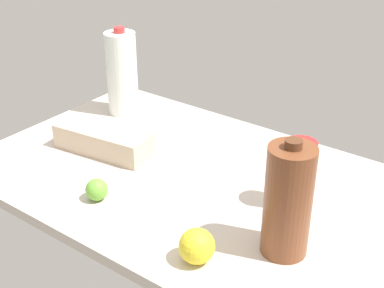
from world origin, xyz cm
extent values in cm
cube|color=beige|center=(0.00, 0.00, 1.50)|extent=(120.00, 76.00, 3.00)
cylinder|color=beige|center=(29.01, 4.25, 11.24)|extent=(7.21, 7.21, 16.48)
cylinder|color=red|center=(29.01, 4.25, 20.18)|extent=(7.43, 7.43, 1.40)
cylinder|color=white|center=(-43.94, 20.37, 16.80)|extent=(10.20, 10.20, 27.61)
cylinder|color=red|center=(-43.94, 20.37, 31.51)|extent=(3.57, 3.57, 1.80)
cube|color=beige|center=(-29.53, -3.74, 6.61)|extent=(30.34, 14.61, 7.22)
cylinder|color=brown|center=(34.68, -13.03, 15.81)|extent=(10.29, 10.29, 25.62)
cylinder|color=#59331E|center=(34.68, -13.03, 29.52)|extent=(3.60, 3.60, 1.80)
sphere|color=yellow|center=(21.47, -27.27, 6.93)|extent=(7.86, 7.86, 7.86)
sphere|color=#69B039|center=(-12.73, -23.19, 5.84)|extent=(5.69, 5.69, 5.69)
camera|label=1|loc=(73.98, -99.96, 79.11)|focal=50.00mm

